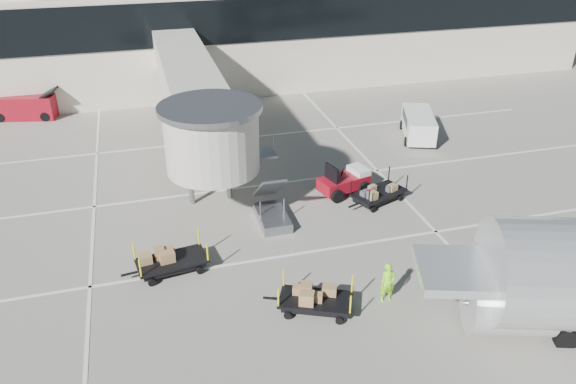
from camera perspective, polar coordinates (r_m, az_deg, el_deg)
name	(u,v)px	position (r m, az deg, el deg)	size (l,w,h in m)	color
ground	(333,276)	(24.36, 4.57, -8.50)	(140.00, 140.00, 0.00)	gray
lane_markings	(266,182)	(31.80, -2.22, 1.04)	(40.00, 30.00, 0.02)	silver
terminal	(212,31)	(49.74, -7.76, 15.89)	(64.00, 12.11, 15.20)	silver
jet_bridge	(195,98)	(32.32, -9.39, 9.36)	(5.70, 20.40, 6.03)	beige
baggage_tug	(344,182)	(30.55, 5.75, 1.06)	(2.99, 2.34, 1.80)	maroon
suitcase_cart	(378,193)	(29.94, 9.16, -0.14)	(3.61, 2.42, 1.40)	black
box_cart_near	(314,300)	(22.22, 2.71, -10.90)	(3.50, 2.46, 1.37)	black
box_cart_far	(172,261)	(24.79, -11.74, -6.92)	(3.72, 1.90, 1.43)	black
ground_worker	(388,283)	(22.83, 10.10, -9.04)	(0.63, 0.42, 1.74)	#87F119
minivan	(418,123)	(38.40, 13.09, 6.85)	(3.19, 4.75, 1.67)	white
belt_loader	(26,106)	(45.08, -25.08, 7.87)	(4.84, 2.67, 2.21)	maroon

